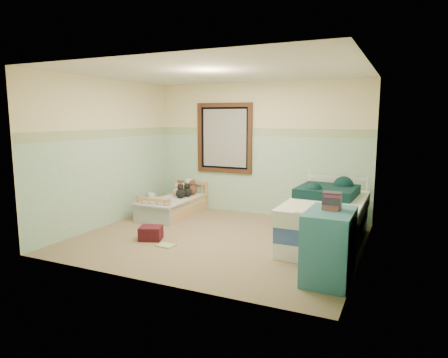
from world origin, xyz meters
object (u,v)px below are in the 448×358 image
at_px(dresser, 329,245).
at_px(floor_book, 166,245).
at_px(plush_floor_cream, 152,205).
at_px(plush_floor_tan, 161,213).
at_px(toddler_bed_frame, 174,210).
at_px(red_pillow, 151,233).
at_px(twin_bed_frame, 325,236).

xyz_separation_m(dresser, floor_book, (-2.35, 0.23, -0.39)).
relative_size(plush_floor_cream, plush_floor_tan, 1.16).
height_order(plush_floor_cream, plush_floor_tan, plush_floor_cream).
bearing_deg(plush_floor_tan, toddler_bed_frame, 85.85).
xyz_separation_m(plush_floor_tan, red_pillow, (0.56, -1.12, -0.01)).
bearing_deg(plush_floor_cream, plush_floor_tan, -40.47).
bearing_deg(floor_book, red_pillow, 160.97).
distance_m(plush_floor_cream, dresser, 4.26).
distance_m(plush_floor_tan, dresser, 3.64).
bearing_deg(plush_floor_cream, twin_bed_frame, -9.55).
height_order(dresser, floor_book, dresser).
xyz_separation_m(plush_floor_tan, floor_book, (0.94, -1.29, -0.10)).
bearing_deg(red_pillow, plush_floor_cream, 124.41).
bearing_deg(twin_bed_frame, red_pillow, -158.93).
bearing_deg(toddler_bed_frame, red_pillow, -70.76).
relative_size(plush_floor_cream, floor_book, 1.07).
distance_m(red_pillow, floor_book, 0.43).
relative_size(twin_bed_frame, floor_book, 8.11).
relative_size(plush_floor_tan, twin_bed_frame, 0.11).
bearing_deg(floor_book, plush_floor_cream, 135.26).
bearing_deg(floor_book, dresser, -0.31).
distance_m(dresser, red_pillow, 2.78).
bearing_deg(plush_floor_tan, red_pillow, -63.29).
xyz_separation_m(plush_floor_tan, dresser, (3.30, -1.52, 0.29)).
xyz_separation_m(toddler_bed_frame, twin_bed_frame, (2.98, -0.58, 0.02)).
height_order(dresser, red_pillow, dresser).
height_order(twin_bed_frame, dresser, dresser).
relative_size(plush_floor_tan, dresser, 0.28).
bearing_deg(plush_floor_cream, toddler_bed_frame, -0.99).
bearing_deg(plush_floor_tan, plush_floor_cream, 139.53).
bearing_deg(toddler_bed_frame, floor_book, -61.67).
relative_size(red_pillow, floor_book, 1.34).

